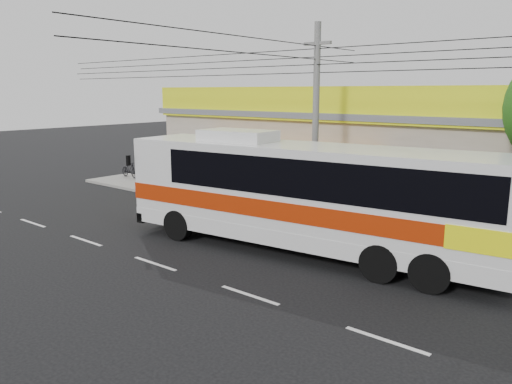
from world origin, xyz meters
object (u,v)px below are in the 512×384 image
(utility_pole, at_px, (317,59))
(motorbike_dark, at_px, (130,169))
(motorbike_red, at_px, (191,180))
(coach_bus, at_px, (311,191))

(utility_pole, bearing_deg, motorbike_dark, 173.35)
(motorbike_red, bearing_deg, coach_bus, -105.69)
(coach_bus, bearing_deg, motorbike_red, 149.86)
(coach_bus, height_order, utility_pole, utility_pole)
(motorbike_dark, bearing_deg, motorbike_red, -87.49)
(motorbike_red, relative_size, motorbike_dark, 1.11)
(coach_bus, xyz_separation_m, motorbike_dark, (-16.77, 5.04, -1.54))
(motorbike_red, relative_size, utility_pole, 0.06)
(motorbike_red, xyz_separation_m, utility_pole, (8.99, -1.53, 6.06))
(motorbike_red, xyz_separation_m, motorbike_dark, (-5.80, 0.20, 0.01))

